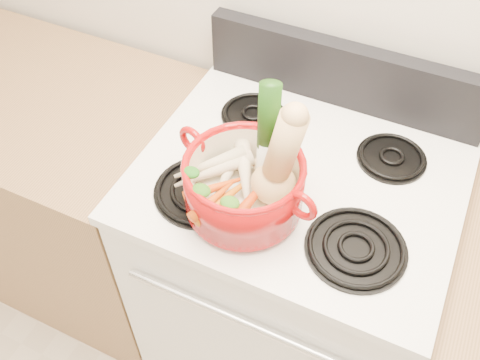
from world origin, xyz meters
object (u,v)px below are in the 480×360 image
at_px(dutch_oven, 244,185).
at_px(squash, 275,157).
at_px(leek, 267,138).
at_px(stove_body, 287,277).

height_order(dutch_oven, squash, squash).
bearing_deg(dutch_oven, leek, 74.69).
height_order(stove_body, dutch_oven, dutch_oven).
xyz_separation_m(stove_body, leek, (-0.05, -0.11, 0.68)).
relative_size(dutch_oven, squash, 1.03).
bearing_deg(leek, squash, -60.76).
bearing_deg(leek, stove_body, 44.86).
height_order(dutch_oven, leek, leek).
distance_m(stove_body, dutch_oven, 0.60).
bearing_deg(stove_body, dutch_oven, -116.13).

